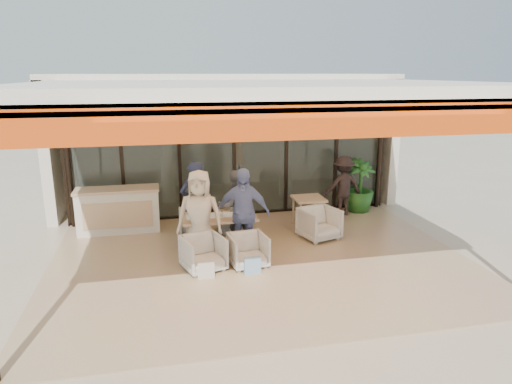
{
  "coord_description": "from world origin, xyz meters",
  "views": [
    {
      "loc": [
        -1.86,
        -8.07,
        3.56
      ],
      "look_at": [
        0.1,
        0.9,
        1.15
      ],
      "focal_mm": 32.0,
      "sensor_mm": 36.0,
      "label": 1
    }
  ],
  "objects_px": {
    "dining_table": "(218,218)",
    "side_chair": "(319,222)",
    "potted_palm": "(359,186)",
    "standing_woman": "(343,186)",
    "chair_far_left": "(195,221)",
    "diner_cream": "(200,216)",
    "diner_periwinkle": "(243,213)",
    "chair_near_left": "(203,252)",
    "host_counter": "(119,210)",
    "diner_navy": "(196,203)",
    "diner_grey": "(235,206)",
    "chair_near_right": "(248,249)",
    "chair_far_right": "(232,221)",
    "side_table": "(309,202)"
  },
  "relations": [
    {
      "from": "dining_table",
      "to": "potted_palm",
      "type": "distance_m",
      "value": 4.38
    },
    {
      "from": "dining_table",
      "to": "chair_near_left",
      "type": "relative_size",
      "value": 2.06
    },
    {
      "from": "host_counter",
      "to": "chair_far_right",
      "type": "distance_m",
      "value": 2.59
    },
    {
      "from": "host_counter",
      "to": "dining_table",
      "type": "relative_size",
      "value": 1.23
    },
    {
      "from": "diner_navy",
      "to": "standing_woman",
      "type": "relative_size",
      "value": 1.16
    },
    {
      "from": "diner_navy",
      "to": "diner_cream",
      "type": "xyz_separation_m",
      "value": [
        0.0,
        -0.9,
        0.0
      ]
    },
    {
      "from": "side_table",
      "to": "potted_palm",
      "type": "distance_m",
      "value": 1.97
    },
    {
      "from": "chair_far_left",
      "to": "standing_woman",
      "type": "bearing_deg",
      "value": -167.83
    },
    {
      "from": "chair_far_left",
      "to": "diner_cream",
      "type": "bearing_deg",
      "value": 91.82
    },
    {
      "from": "host_counter",
      "to": "diner_navy",
      "type": "height_order",
      "value": "diner_navy"
    },
    {
      "from": "diner_periwinkle",
      "to": "side_chair",
      "type": "distance_m",
      "value": 1.98
    },
    {
      "from": "potted_palm",
      "to": "standing_woman",
      "type": "bearing_deg",
      "value": -157.09
    },
    {
      "from": "host_counter",
      "to": "chair_near_left",
      "type": "xyz_separation_m",
      "value": [
        1.66,
        -2.5,
        -0.17
      ]
    },
    {
      "from": "host_counter",
      "to": "side_chair",
      "type": "bearing_deg",
      "value": -17.93
    },
    {
      "from": "chair_near_right",
      "to": "potted_palm",
      "type": "bearing_deg",
      "value": 31.34
    },
    {
      "from": "chair_near_left",
      "to": "diner_periwinkle",
      "type": "bearing_deg",
      "value": 13.48
    },
    {
      "from": "dining_table",
      "to": "chair_far_right",
      "type": "distance_m",
      "value": 1.11
    },
    {
      "from": "standing_woman",
      "to": "diner_grey",
      "type": "bearing_deg",
      "value": 18.12
    },
    {
      "from": "side_chair",
      "to": "diner_grey",
      "type": "bearing_deg",
      "value": 154.09
    },
    {
      "from": "diner_cream",
      "to": "dining_table",
      "type": "bearing_deg",
      "value": 63.6
    },
    {
      "from": "diner_periwinkle",
      "to": "potted_palm",
      "type": "distance_m",
      "value": 4.23
    },
    {
      "from": "chair_far_right",
      "to": "side_table",
      "type": "bearing_deg",
      "value": 175.55
    },
    {
      "from": "host_counter",
      "to": "chair_near_left",
      "type": "relative_size",
      "value": 2.54
    },
    {
      "from": "diner_cream",
      "to": "chair_near_right",
      "type": "bearing_deg",
      "value": -15.11
    },
    {
      "from": "dining_table",
      "to": "side_chair",
      "type": "relative_size",
      "value": 1.93
    },
    {
      "from": "chair_near_right",
      "to": "diner_periwinkle",
      "type": "distance_m",
      "value": 0.75
    },
    {
      "from": "host_counter",
      "to": "chair_far_left",
      "type": "height_order",
      "value": "host_counter"
    },
    {
      "from": "diner_periwinkle",
      "to": "side_table",
      "type": "relative_size",
      "value": 2.42
    },
    {
      "from": "chair_near_left",
      "to": "standing_woman",
      "type": "height_order",
      "value": "standing_woman"
    },
    {
      "from": "diner_periwinkle",
      "to": "host_counter",
      "type": "bearing_deg",
      "value": 160.16
    },
    {
      "from": "chair_far_left",
      "to": "chair_near_right",
      "type": "height_order",
      "value": "chair_near_right"
    },
    {
      "from": "dining_table",
      "to": "diner_grey",
      "type": "bearing_deg",
      "value": 46.01
    },
    {
      "from": "potted_palm",
      "to": "side_table",
      "type": "bearing_deg",
      "value": -150.27
    },
    {
      "from": "dining_table",
      "to": "chair_far_left",
      "type": "relative_size",
      "value": 2.18
    },
    {
      "from": "chair_far_left",
      "to": "diner_periwinkle",
      "type": "distance_m",
      "value": 1.73
    },
    {
      "from": "host_counter",
      "to": "chair_near_left",
      "type": "height_order",
      "value": "host_counter"
    },
    {
      "from": "chair_far_right",
      "to": "diner_grey",
      "type": "xyz_separation_m",
      "value": [
        -0.0,
        -0.5,
        0.5
      ]
    },
    {
      "from": "diner_cream",
      "to": "diner_periwinkle",
      "type": "bearing_deg",
      "value": 15.65
    },
    {
      "from": "chair_near_left",
      "to": "side_chair",
      "type": "distance_m",
      "value": 2.88
    },
    {
      "from": "side_table",
      "to": "side_chair",
      "type": "xyz_separation_m",
      "value": [
        -0.0,
        -0.75,
        -0.25
      ]
    },
    {
      "from": "chair_near_left",
      "to": "chair_near_right",
      "type": "height_order",
      "value": "chair_near_left"
    },
    {
      "from": "chair_near_right",
      "to": "host_counter",
      "type": "bearing_deg",
      "value": 127.62
    },
    {
      "from": "chair_far_left",
      "to": "chair_near_left",
      "type": "bearing_deg",
      "value": 91.82
    },
    {
      "from": "diner_grey",
      "to": "dining_table",
      "type": "bearing_deg",
      "value": 42.44
    },
    {
      "from": "chair_near_right",
      "to": "diner_grey",
      "type": "height_order",
      "value": "diner_grey"
    },
    {
      "from": "diner_grey",
      "to": "standing_woman",
      "type": "bearing_deg",
      "value": -161.65
    },
    {
      "from": "side_table",
      "to": "potted_palm",
      "type": "bearing_deg",
      "value": 29.73
    },
    {
      "from": "host_counter",
      "to": "diner_grey",
      "type": "bearing_deg",
      "value": -23.75
    },
    {
      "from": "diner_grey",
      "to": "chair_near_left",
      "type": "bearing_deg",
      "value": 55.47
    },
    {
      "from": "diner_periwinkle",
      "to": "standing_woman",
      "type": "bearing_deg",
      "value": 53.98
    }
  ]
}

